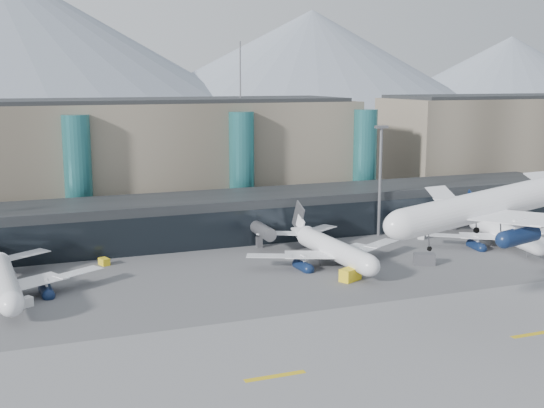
# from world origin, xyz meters

# --- Properties ---
(ground) EXTENTS (900.00, 900.00, 0.00)m
(ground) POSITION_xyz_m (0.00, 0.00, 0.00)
(ground) COLOR #515154
(ground) RESTS_ON ground
(runway_strip) EXTENTS (400.00, 40.00, 0.04)m
(runway_strip) POSITION_xyz_m (0.00, -15.00, 0.02)
(runway_strip) COLOR slate
(runway_strip) RESTS_ON ground
(runway_markings) EXTENTS (128.00, 1.00, 0.02)m
(runway_markings) POSITION_xyz_m (-0.00, -15.00, 0.05)
(runway_markings) COLOR gold
(runway_markings) RESTS_ON ground
(concourse) EXTENTS (170.00, 27.00, 10.00)m
(concourse) POSITION_xyz_m (-0.02, 57.73, 4.97)
(concourse) COLOR black
(concourse) RESTS_ON ground
(terminal_main) EXTENTS (130.00, 30.00, 31.00)m
(terminal_main) POSITION_xyz_m (-25.00, 90.00, 15.44)
(terminal_main) COLOR gray
(terminal_main) RESTS_ON ground
(terminal_east) EXTENTS (70.00, 30.00, 31.00)m
(terminal_east) POSITION_xyz_m (95.00, 90.00, 15.44)
(terminal_east) COLOR gray
(terminal_east) RESTS_ON ground
(teal_towers) EXTENTS (116.40, 19.40, 46.00)m
(teal_towers) POSITION_xyz_m (-14.99, 74.01, 14.01)
(teal_towers) COLOR #286F72
(teal_towers) RESTS_ON ground
(mountain_ridge) EXTENTS (910.00, 400.00, 110.00)m
(mountain_ridge) POSITION_xyz_m (15.97, 380.00, 45.74)
(mountain_ridge) COLOR gray
(mountain_ridge) RESTS_ON ground
(lightmast_mid) EXTENTS (3.00, 1.20, 25.60)m
(lightmast_mid) POSITION_xyz_m (30.00, 48.00, 14.42)
(lightmast_mid) COLOR slate
(lightmast_mid) RESTS_ON ground
(hero_jet) EXTENTS (37.95, 38.92, 12.54)m
(hero_jet) POSITION_xyz_m (18.11, -8.50, 19.47)
(hero_jet) COLOR white
(hero_jet) RESTS_ON ground
(jet_parked_left) EXTENTS (35.22, 34.71, 11.37)m
(jet_parked_left) POSITION_xyz_m (-51.63, 31.57, 4.30)
(jet_parked_left) COLOR white
(jet_parked_left) RESTS_ON ground
(jet_parked_mid) EXTENTS (35.92, 35.11, 11.58)m
(jet_parked_mid) POSITION_xyz_m (8.66, 31.66, 4.38)
(jet_parked_mid) COLOR white
(jet_parked_mid) RESTS_ON ground
(jet_parked_right) EXTENTS (35.02, 35.07, 11.38)m
(jet_parked_right) POSITION_xyz_m (50.58, 32.00, 4.30)
(jet_parked_right) COLOR white
(jet_parked_right) RESTS_ON ground
(veh_a) EXTENTS (3.20, 2.77, 1.57)m
(veh_a) POSITION_xyz_m (-48.63, 23.33, 0.79)
(veh_a) COLOR silver
(veh_a) RESTS_ON ground
(veh_b) EXTENTS (2.16, 2.74, 1.38)m
(veh_b) POSITION_xyz_m (-33.33, 44.44, 0.69)
(veh_b) COLOR yellow
(veh_b) RESTS_ON ground
(veh_c) EXTENTS (4.61, 3.66, 2.27)m
(veh_c) POSITION_xyz_m (25.86, 22.48, 1.13)
(veh_c) COLOR #46464B
(veh_c) RESTS_ON ground
(veh_d) EXTENTS (2.55, 2.99, 1.51)m
(veh_d) POSITION_xyz_m (37.59, 41.87, 0.75)
(veh_d) COLOR silver
(veh_d) RESTS_ON ground
(veh_e) EXTENTS (3.34, 2.66, 1.66)m
(veh_e) POSITION_xyz_m (54.52, 31.38, 0.83)
(veh_e) COLOR yellow
(veh_e) RESTS_ON ground
(veh_g) EXTENTS (1.96, 2.48, 1.27)m
(veh_g) POSITION_xyz_m (13.98, 34.46, 0.63)
(veh_g) COLOR silver
(veh_g) RESTS_ON ground
(veh_h) EXTENTS (4.70, 3.83, 2.30)m
(veh_h) POSITION_xyz_m (7.26, 18.00, 1.15)
(veh_h) COLOR yellow
(veh_h) RESTS_ON ground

